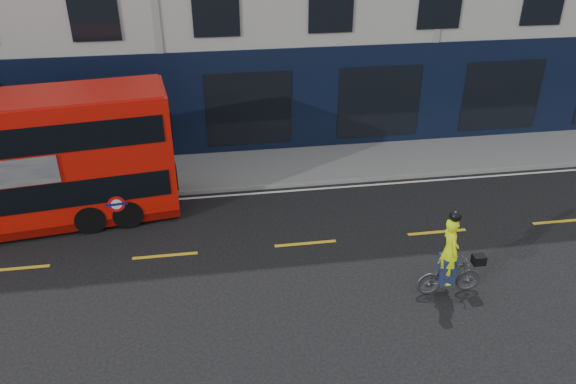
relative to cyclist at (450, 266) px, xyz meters
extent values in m
plane|color=black|center=(-7.14, 1.21, -0.83)|extent=(120.00, 120.00, 0.00)
cube|color=gray|center=(-7.14, 7.71, -0.77)|extent=(60.00, 3.00, 0.12)
cube|color=gray|center=(-7.14, 6.21, -0.76)|extent=(60.00, 0.12, 0.13)
cube|color=black|center=(-7.14, 9.19, 1.17)|extent=(50.00, 0.08, 4.00)
cube|color=silver|center=(-7.14, 5.91, -0.82)|extent=(58.00, 0.10, 0.01)
cube|color=#670804|center=(-11.78, 5.01, -0.56)|extent=(10.11, 3.45, 0.27)
cube|color=black|center=(-11.78, 5.01, 0.57)|extent=(9.73, 3.49, 0.81)
cube|color=black|center=(-6.84, 5.65, 0.57)|extent=(0.30, 2.02, 0.81)
cube|color=black|center=(-6.84, 5.65, 2.28)|extent=(0.30, 2.02, 0.81)
cylinder|color=red|center=(-8.50, 4.27, 0.07)|extent=(0.50, 0.08, 0.50)
cylinder|color=white|center=(-8.50, 4.26, 0.07)|extent=(0.32, 0.06, 0.32)
cube|color=#0C1459|center=(-8.50, 4.26, 0.07)|extent=(0.63, 0.10, 0.08)
cylinder|color=black|center=(-8.38, 5.45, -0.38)|extent=(1.19, 2.40, 0.90)
cylinder|color=black|center=(-9.46, 5.31, -0.38)|extent=(1.19, 2.40, 0.90)
imported|color=#484A4D|center=(0.04, 0.00, -0.32)|extent=(1.69, 0.48, 1.02)
imported|color=#C3E40D|center=(-0.07, 0.00, 0.46)|extent=(0.43, 0.66, 1.80)
cube|color=black|center=(0.75, 0.00, 0.11)|extent=(0.31, 0.25, 0.24)
cube|color=#1C264B|center=(-0.07, 0.00, -0.10)|extent=(0.33, 0.42, 0.78)
sphere|color=black|center=(-0.07, 0.00, 1.45)|extent=(0.29, 0.29, 0.29)
camera|label=1|loc=(-5.68, -10.56, 8.32)|focal=35.00mm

